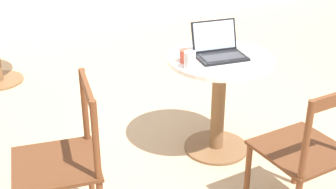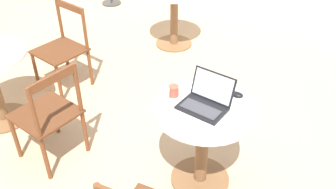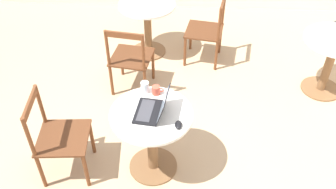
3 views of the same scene
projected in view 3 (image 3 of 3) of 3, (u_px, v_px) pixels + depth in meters
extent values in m
plane|color=tan|center=(152.00, 156.00, 3.81)|extent=(16.00, 16.00, 0.00)
cylinder|color=brown|center=(153.00, 166.00, 3.70)|extent=(0.47, 0.47, 0.02)
cylinder|color=brown|center=(152.00, 142.00, 3.47)|extent=(0.10, 0.10, 0.68)
cylinder|color=silver|center=(151.00, 114.00, 3.24)|extent=(0.73, 0.73, 0.03)
cylinder|color=brown|center=(320.00, 89.00, 4.60)|extent=(0.47, 0.47, 0.02)
cylinder|color=brown|center=(328.00, 66.00, 4.37)|extent=(0.10, 0.10, 0.68)
cylinder|color=brown|center=(149.00, 51.00, 5.23)|extent=(0.47, 0.47, 0.02)
cylinder|color=brown|center=(148.00, 29.00, 5.00)|extent=(0.10, 0.10, 0.68)
cylinder|color=silver|center=(147.00, 5.00, 4.77)|extent=(0.73, 0.73, 0.03)
cylinder|color=brown|center=(92.00, 138.00, 3.71)|extent=(0.04, 0.04, 0.43)
cylinder|color=brown|center=(86.00, 171.00, 3.40)|extent=(0.04, 0.04, 0.43)
cylinder|color=brown|center=(51.00, 138.00, 3.70)|extent=(0.04, 0.04, 0.43)
cylinder|color=brown|center=(41.00, 171.00, 3.40)|extent=(0.04, 0.04, 0.43)
cube|color=#562F1A|center=(63.00, 138.00, 3.41)|extent=(0.49, 0.49, 0.02)
cylinder|color=brown|center=(40.00, 104.00, 3.41)|extent=(0.04, 0.04, 0.44)
cylinder|color=brown|center=(29.00, 137.00, 3.10)|extent=(0.04, 0.04, 0.44)
cube|color=brown|center=(30.00, 104.00, 3.13)|extent=(0.06, 0.44, 0.07)
cylinder|color=brown|center=(185.00, 52.00, 4.85)|extent=(0.04, 0.04, 0.43)
cylinder|color=brown|center=(191.00, 36.00, 5.15)|extent=(0.04, 0.04, 0.43)
cylinder|color=brown|center=(216.00, 56.00, 4.78)|extent=(0.04, 0.04, 0.43)
cylinder|color=brown|center=(220.00, 39.00, 5.08)|extent=(0.04, 0.04, 0.43)
cube|color=#562F1A|center=(204.00, 31.00, 4.82)|extent=(0.53, 0.53, 0.02)
cylinder|color=brown|center=(219.00, 25.00, 4.48)|extent=(0.04, 0.04, 0.44)
cylinder|color=brown|center=(223.00, 9.00, 4.78)|extent=(0.04, 0.04, 0.44)
cube|color=brown|center=(223.00, 3.00, 4.51)|extent=(0.10, 0.43, 0.07)
cylinder|color=brown|center=(122.00, 61.00, 4.70)|extent=(0.04, 0.04, 0.43)
cylinder|color=brown|center=(153.00, 65.00, 4.64)|extent=(0.04, 0.04, 0.43)
cylinder|color=brown|center=(111.00, 80.00, 4.40)|extent=(0.04, 0.04, 0.43)
cylinder|color=brown|center=(145.00, 85.00, 4.34)|extent=(0.04, 0.04, 0.43)
cube|color=#562F1A|center=(132.00, 57.00, 4.37)|extent=(0.52, 0.52, 0.02)
cylinder|color=brown|center=(107.00, 48.00, 4.10)|extent=(0.04, 0.04, 0.44)
cylinder|color=brown|center=(143.00, 52.00, 4.04)|extent=(0.04, 0.04, 0.44)
cube|color=brown|center=(124.00, 35.00, 3.95)|extent=(0.43, 0.09, 0.07)
cube|color=black|center=(148.00, 112.00, 3.23)|extent=(0.25, 0.35, 0.02)
cube|color=#38383D|center=(146.00, 110.00, 3.23)|extent=(0.15, 0.29, 0.00)
cube|color=black|center=(163.00, 104.00, 3.14)|extent=(0.11, 0.33, 0.20)
cube|color=#9EB2C6|center=(163.00, 104.00, 3.14)|extent=(0.09, 0.30, 0.18)
ellipsoid|color=black|center=(178.00, 125.00, 3.10)|extent=(0.06, 0.10, 0.03)
cylinder|color=#C64C38|center=(156.00, 90.00, 3.40)|extent=(0.07, 0.07, 0.08)
torus|color=#C64C38|center=(161.00, 90.00, 3.39)|extent=(0.05, 0.01, 0.05)
cylinder|color=silver|center=(145.00, 87.00, 3.41)|extent=(0.07, 0.07, 0.11)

